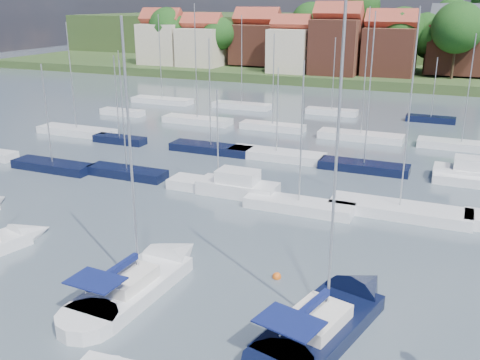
% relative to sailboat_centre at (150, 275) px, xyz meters
% --- Properties ---
extents(ground, '(260.00, 260.00, 0.00)m').
position_rel_sailboat_centre_xyz_m(ground, '(4.30, 35.89, -0.35)').
color(ground, '#44525D').
rests_on(ground, ground).
extents(sailboat_centre, '(3.91, 12.51, 16.74)m').
position_rel_sailboat_centre_xyz_m(sailboat_centre, '(0.00, 0.00, 0.00)').
color(sailboat_centre, silver).
rests_on(sailboat_centre, ground).
extents(sailboat_navy, '(6.40, 13.19, 17.61)m').
position_rel_sailboat_centre_xyz_m(sailboat_navy, '(11.33, 0.38, -0.00)').
color(sailboat_navy, black).
rests_on(sailboat_navy, ground).
extents(buoy_c, '(0.44, 0.44, 0.44)m').
position_rel_sailboat_centre_xyz_m(buoy_c, '(-0.95, -4.70, -0.35)').
color(buoy_c, '#D85914').
rests_on(buoy_c, ground).
extents(buoy_e, '(0.54, 0.54, 0.54)m').
position_rel_sailboat_centre_xyz_m(buoy_e, '(6.96, 3.28, -0.35)').
color(buoy_e, '#D85914').
rests_on(buoy_e, ground).
extents(marina_field, '(79.62, 41.41, 15.93)m').
position_rel_sailboat_centre_xyz_m(marina_field, '(6.21, 31.04, 0.08)').
color(marina_field, silver).
rests_on(marina_field, ground).
extents(far_shore_town, '(212.46, 90.00, 22.27)m').
position_rel_sailboat_centre_xyz_m(far_shore_town, '(6.53, 128.56, 4.26)').
color(far_shore_town, '#3C4B25').
rests_on(far_shore_town, ground).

